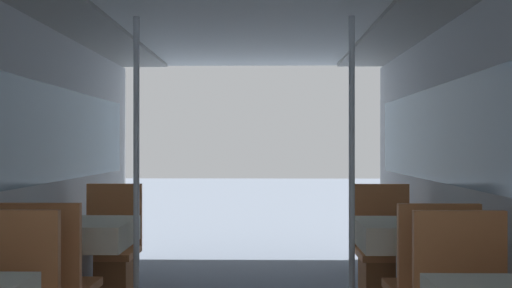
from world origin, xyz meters
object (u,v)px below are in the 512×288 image
Objects in this scene: dining_table_left_1 at (85,239)px; chair_right_far_1 at (386,272)px; chair_left_far_1 at (108,271)px; support_pole_left_1 at (136,176)px; dining_table_right_1 at (404,240)px; support_pole_right_1 at (352,176)px.

chair_right_far_1 is at bearing 15.14° from dining_table_left_1.
support_pole_left_1 is (0.34, -0.57, 0.76)m from chair_left_far_1.
chair_left_far_1 reaches higher than dining_table_right_1.
dining_table_right_1 is at bearing 0.00° from dining_table_left_1.
chair_left_far_1 is 0.45× the size of support_pole_left_1.
support_pole_left_1 is at bearing 180.00° from support_pole_right_1.
dining_table_right_1 is 0.54m from support_pole_right_1.
support_pole_left_1 reaches higher than chair_right_far_1.
chair_right_far_1 is (0.00, 0.57, -0.34)m from dining_table_right_1.
dining_table_left_1 is at bearing 15.14° from chair_right_far_1.
support_pole_left_1 is at bearing 180.00° from dining_table_right_1.
chair_left_far_1 is 2.01m from support_pole_right_1.
chair_left_far_1 is 2.22m from dining_table_right_1.
chair_left_far_1 is 0.45× the size of support_pole_right_1.
support_pole_left_1 reaches higher than chair_left_far_1.
support_pole_right_1 is (1.42, 0.00, 0.00)m from support_pole_left_1.
dining_table_left_1 is 0.36× the size of support_pole_right_1.
dining_table_left_1 and dining_table_right_1 have the same top height.
support_pole_right_1 is at bearing 162.08° from chair_left_far_1.
support_pole_left_1 is 2.79× the size of dining_table_right_1.
dining_table_right_1 is 0.67m from chair_right_far_1.
chair_left_far_1 reaches higher than dining_table_left_1.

